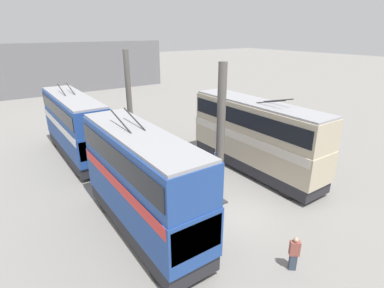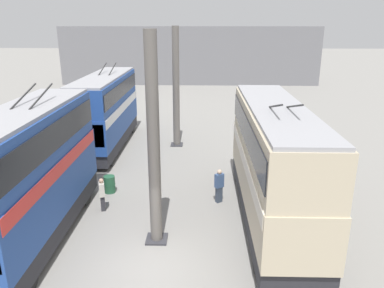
{
  "view_description": "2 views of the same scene",
  "coord_description": "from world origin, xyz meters",
  "px_view_note": "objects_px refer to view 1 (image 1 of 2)",
  "views": [
    {
      "loc": [
        -10.11,
        10.23,
        9.71
      ],
      "look_at": [
        5.04,
        -0.33,
        2.66
      ],
      "focal_mm": 28.0,
      "sensor_mm": 36.0,
      "label": 1
    },
    {
      "loc": [
        -11.39,
        -1.79,
        8.42
      ],
      "look_at": [
        8.52,
        -1.25,
        1.93
      ],
      "focal_mm": 35.0,
      "sensor_mm": 36.0,
      "label": 2
    }
  ],
  "objects_px": {
    "bus_right_far": "(75,123)",
    "person_by_right_row": "(157,186)",
    "bus_right_near": "(142,178)",
    "person_by_left_row": "(216,159)",
    "bus_left_far": "(255,133)",
    "person_aisle_foreground": "(294,253)",
    "oil_drum": "(141,180)"
  },
  "relations": [
    {
      "from": "bus_right_near",
      "to": "person_aisle_foreground",
      "type": "xyz_separation_m",
      "value": [
        -6.04,
        -4.04,
        -2.19
      ]
    },
    {
      "from": "person_by_right_row",
      "to": "bus_left_far",
      "type": "bearing_deg",
      "value": -20.72
    },
    {
      "from": "person_aisle_foreground",
      "to": "person_by_left_row",
      "type": "bearing_deg",
      "value": 17.22
    },
    {
      "from": "bus_left_far",
      "to": "bus_right_far",
      "type": "distance_m",
      "value": 13.98
    },
    {
      "from": "bus_left_far",
      "to": "person_by_right_row",
      "type": "distance_m",
      "value": 7.99
    },
    {
      "from": "bus_right_near",
      "to": "oil_drum",
      "type": "relative_size",
      "value": 10.34
    },
    {
      "from": "person_by_left_row",
      "to": "bus_right_far",
      "type": "bearing_deg",
      "value": -172.62
    },
    {
      "from": "bus_right_near",
      "to": "person_by_right_row",
      "type": "relative_size",
      "value": 5.77
    },
    {
      "from": "person_aisle_foreground",
      "to": "person_by_right_row",
      "type": "bearing_deg",
      "value": 50.57
    },
    {
      "from": "bus_left_far",
      "to": "person_by_left_row",
      "type": "bearing_deg",
      "value": 55.39
    },
    {
      "from": "bus_left_far",
      "to": "bus_right_near",
      "type": "bearing_deg",
      "value": 101.12
    },
    {
      "from": "bus_right_far",
      "to": "bus_left_far",
      "type": "bearing_deg",
      "value": -135.79
    },
    {
      "from": "person_by_left_row",
      "to": "person_by_right_row",
      "type": "bearing_deg",
      "value": -114.04
    },
    {
      "from": "bus_right_far",
      "to": "person_by_left_row",
      "type": "height_order",
      "value": "bus_right_far"
    },
    {
      "from": "person_by_right_row",
      "to": "bus_right_far",
      "type": "bearing_deg",
      "value": 85.62
    },
    {
      "from": "bus_right_near",
      "to": "bus_right_far",
      "type": "height_order",
      "value": "bus_right_near"
    },
    {
      "from": "bus_left_far",
      "to": "bus_right_far",
      "type": "xyz_separation_m",
      "value": [
        10.02,
        9.75,
        -0.07
      ]
    },
    {
      "from": "bus_right_far",
      "to": "person_by_right_row",
      "type": "distance_m",
      "value": 9.9
    },
    {
      "from": "bus_right_near",
      "to": "bus_right_far",
      "type": "bearing_deg",
      "value": 0.0
    },
    {
      "from": "bus_right_far",
      "to": "person_aisle_foreground",
      "type": "distance_m",
      "value": 18.53
    },
    {
      "from": "bus_right_far",
      "to": "person_by_right_row",
      "type": "height_order",
      "value": "bus_right_far"
    },
    {
      "from": "bus_right_near",
      "to": "oil_drum",
      "type": "distance_m",
      "value": 5.47
    },
    {
      "from": "person_by_left_row",
      "to": "oil_drum",
      "type": "height_order",
      "value": "person_by_left_row"
    },
    {
      "from": "bus_right_far",
      "to": "oil_drum",
      "type": "height_order",
      "value": "bus_right_far"
    },
    {
      "from": "bus_right_far",
      "to": "bus_right_near",
      "type": "bearing_deg",
      "value": 180.0
    },
    {
      "from": "bus_right_near",
      "to": "oil_drum",
      "type": "xyz_separation_m",
      "value": [
        4.41,
        -1.92,
        -2.62
      ]
    },
    {
      "from": "person_by_right_row",
      "to": "oil_drum",
      "type": "xyz_separation_m",
      "value": [
        1.94,
        0.14,
        -0.39
      ]
    },
    {
      "from": "person_by_right_row",
      "to": "oil_drum",
      "type": "height_order",
      "value": "person_by_right_row"
    },
    {
      "from": "bus_left_far",
      "to": "person_aisle_foreground",
      "type": "relative_size",
      "value": 6.59
    },
    {
      "from": "bus_right_near",
      "to": "person_by_left_row",
      "type": "height_order",
      "value": "bus_right_near"
    },
    {
      "from": "person_aisle_foreground",
      "to": "oil_drum",
      "type": "height_order",
      "value": "person_aisle_foreground"
    },
    {
      "from": "bus_left_far",
      "to": "person_by_right_row",
      "type": "height_order",
      "value": "bus_left_far"
    }
  ]
}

